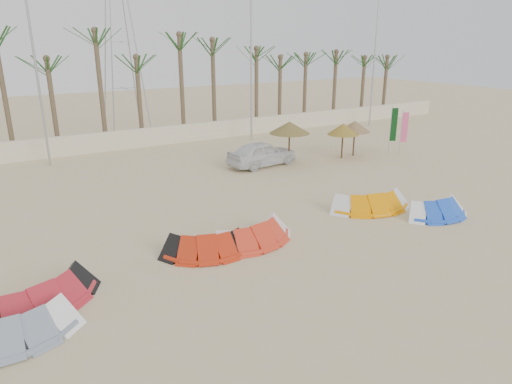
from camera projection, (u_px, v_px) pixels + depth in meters
ground at (356, 285)px, 14.00m from camera, size 120.00×120.00×0.00m
boundary_wall at (138, 138)px, 31.68m from camera, size 60.00×0.30×1.30m
palm_line at (134, 51)px, 31.39m from camera, size 52.00×4.00×7.70m
lamp_b at (36, 66)px, 25.52m from camera, size 1.25×0.14×11.00m
lamp_c at (252, 60)px, 32.35m from camera, size 1.25×0.14×11.00m
lamp_d at (375, 57)px, 38.21m from camera, size 1.25×0.14×11.00m
pylon at (128, 132)px, 37.26m from camera, size 3.00×3.00×14.00m
kite_grey at (4, 323)px, 11.42m from camera, size 3.46×1.60×0.90m
kite_red_left at (37, 290)px, 12.93m from camera, size 3.82×2.47×0.90m
kite_red_mid at (203, 242)px, 16.02m from camera, size 3.44×2.34×0.90m
kite_red_right at (250, 230)px, 16.97m from camera, size 3.59×2.02×0.90m
kite_orange at (367, 199)px, 20.29m from camera, size 3.92×2.31×0.90m
kite_blue at (434, 206)px, 19.42m from camera, size 3.07×1.84×0.90m
parasol_left at (290, 128)px, 26.92m from camera, size 2.43×2.43×2.59m
parasol_mid at (343, 129)px, 28.42m from camera, size 1.98×1.98×2.22m
parasol_right at (355, 126)px, 29.04m from camera, size 1.99×1.99×2.27m
flag_pink at (403, 128)px, 29.23m from camera, size 0.44×0.18×2.95m
flag_green at (392, 126)px, 29.14m from camera, size 0.44×0.18×3.24m
car at (262, 154)px, 27.04m from camera, size 4.49×2.18×1.48m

